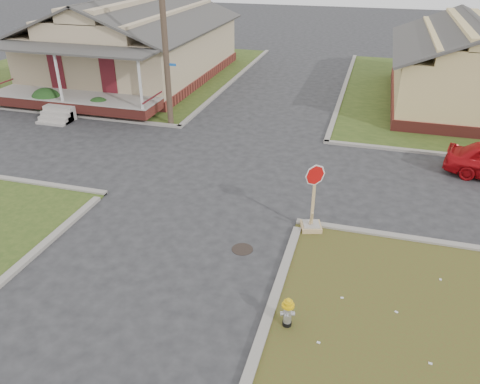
# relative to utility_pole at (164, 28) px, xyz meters

# --- Properties ---
(ground) EXTENTS (120.00, 120.00, 0.00)m
(ground) POSITION_rel_utility_pole_xyz_m (4.20, -8.90, -4.66)
(ground) COLOR #252527
(ground) RESTS_ON ground
(verge_far_left) EXTENTS (19.00, 19.00, 0.05)m
(verge_far_left) POSITION_rel_utility_pole_xyz_m (-8.80, 9.10, -4.64)
(verge_far_left) COLOR #304518
(verge_far_left) RESTS_ON ground
(curbs) EXTENTS (80.00, 40.00, 0.12)m
(curbs) POSITION_rel_utility_pole_xyz_m (4.20, -3.90, -4.66)
(curbs) COLOR gray
(curbs) RESTS_ON ground
(manhole) EXTENTS (0.64, 0.64, 0.01)m
(manhole) POSITION_rel_utility_pole_xyz_m (6.40, -9.40, -4.66)
(manhole) COLOR black
(manhole) RESTS_ON ground
(corner_house) EXTENTS (10.10, 15.50, 5.30)m
(corner_house) POSITION_rel_utility_pole_xyz_m (-5.80, 7.78, -2.38)
(corner_house) COLOR maroon
(corner_house) RESTS_ON ground
(side_house_yellow) EXTENTS (7.60, 11.60, 4.70)m
(side_house_yellow) POSITION_rel_utility_pole_xyz_m (14.20, 7.60, -2.47)
(side_house_yellow) COLOR maroon
(side_house_yellow) RESTS_ON ground
(utility_pole) EXTENTS (1.80, 0.28, 9.00)m
(utility_pole) POSITION_rel_utility_pole_xyz_m (0.00, 0.00, 0.00)
(utility_pole) COLOR #3C2D23
(utility_pole) RESTS_ON ground
(fire_hydrant) EXTENTS (0.30, 0.30, 0.81)m
(fire_hydrant) POSITION_rel_utility_pole_xyz_m (8.29, -12.16, -4.17)
(fire_hydrant) COLOR black
(fire_hydrant) RESTS_ON ground
(stop_sign) EXTENTS (0.64, 0.63, 2.26)m
(stop_sign) POSITION_rel_utility_pole_xyz_m (8.21, -7.77, -4.12)
(stop_sign) COLOR tan
(stop_sign) RESTS_ON ground
(hedge_left) EXTENTS (1.55, 1.27, 1.18)m
(hedge_left) POSITION_rel_utility_pole_xyz_m (-7.20, 0.09, -4.02)
(hedge_left) COLOR #143312
(hedge_left) RESTS_ON verge_far_left
(hedge_right) EXTENTS (1.31, 1.07, 1.00)m
(hedge_right) POSITION_rel_utility_pole_xyz_m (-4.11, 0.19, -4.11)
(hedge_right) COLOR #143312
(hedge_right) RESTS_ON verge_far_left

